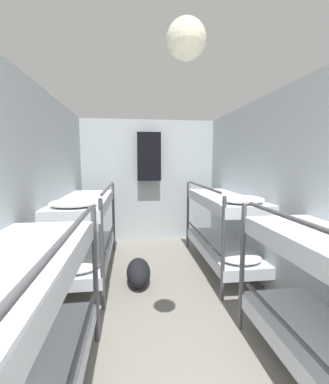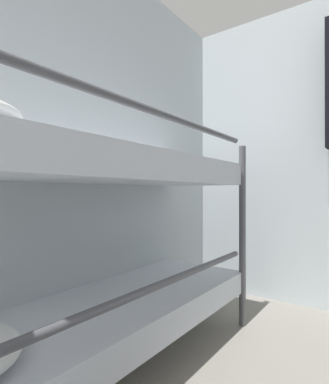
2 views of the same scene
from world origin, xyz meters
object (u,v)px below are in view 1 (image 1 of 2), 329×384
object	(u,v)px
bunk_stack_left_far	(85,229)
duffel_bag	(138,272)
hanging_coat	(149,157)
bunk_stack_right_far	(223,225)

from	to	relation	value
bunk_stack_left_far	duffel_bag	xyz separation A→B (m)	(0.69, -0.30, -0.50)
bunk_stack_left_far	duffel_bag	bearing A→B (deg)	-23.69
hanging_coat	bunk_stack_left_far	bearing A→B (deg)	-123.85
bunk_stack_left_far	bunk_stack_right_far	xyz separation A→B (m)	(1.91, 0.00, 0.00)
bunk_stack_right_far	duffel_bag	distance (m)	1.35
duffel_bag	hanging_coat	size ratio (longest dim) A/B	0.67
bunk_stack_right_far	duffel_bag	world-z (taller)	bunk_stack_right_far
duffel_bag	bunk_stack_right_far	bearing A→B (deg)	13.89
bunk_stack_right_far	hanging_coat	bearing A→B (deg)	123.59
duffel_bag	hanging_coat	xyz separation A→B (m)	(0.27, 1.73, 1.49)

